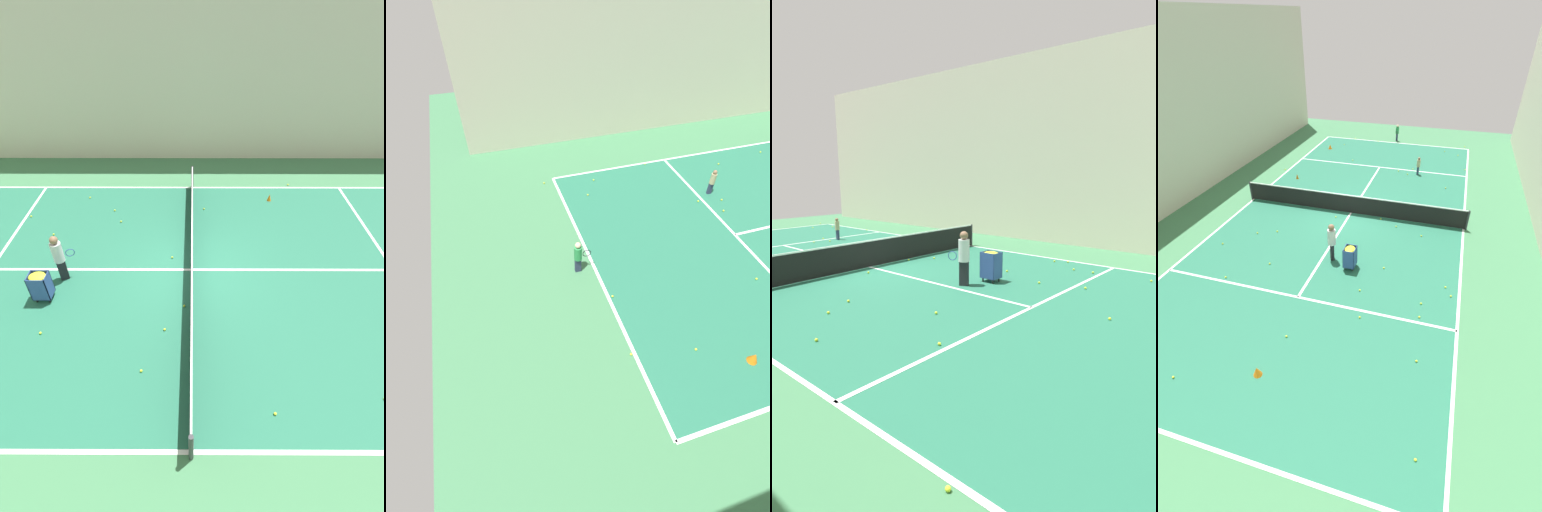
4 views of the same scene
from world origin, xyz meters
The scene contains 39 objects.
ground_plane centered at (0.00, 0.00, 0.00)m, with size 34.71×34.71×0.00m, color #3D754C.
court_playing_area centered at (0.00, 0.00, 0.00)m, with size 11.19×24.30×0.00m.
line_sideline_left centered at (-5.59, 0.00, 0.01)m, with size 0.10×24.30×0.00m, color white.
line_service_near centered at (0.00, -6.68, 0.01)m, with size 11.19×0.10×0.00m, color white.
line_service_far centered at (0.00, 6.68, 0.01)m, with size 11.19×0.10×0.00m, color white.
line_centre_service centered at (0.00, 0.00, 0.01)m, with size 0.10×13.36×0.00m, color white.
hall_enclosure_left centered at (-8.87, 0.00, 4.40)m, with size 0.15×31.01×8.81m.
tennis_net centered at (0.00, 0.00, 0.51)m, with size 11.49×0.10×0.99m.
coach_at_net centered at (-0.41, 4.07, 0.95)m, with size 0.47×0.65×1.65m.
child_midcourt centered at (-2.57, -6.18, 0.63)m, with size 0.24×0.24×1.10m.
ball_cart centered at (-1.29, 4.43, 0.66)m, with size 0.45×0.54×0.96m.
tennis_ball_1 centered at (-2.05, 5.70, 0.04)m, with size 0.07×0.07×0.07m, color yellow.
tennis_ball_2 centered at (-3.93, -11.08, 0.04)m, with size 0.07×0.07×0.07m, color yellow.
tennis_ball_3 centered at (-2.62, 4.12, 0.04)m, with size 0.07×0.07×0.07m, color yellow.
tennis_ball_5 centered at (-2.49, 0.74, 0.04)m, with size 0.07×0.07×0.07m, color yellow.
tennis_ball_6 centered at (-1.97, -5.94, 0.04)m, with size 0.07×0.07×0.07m, color yellow.
tennis_ball_7 centered at (-0.41, 8.51, 0.04)m, with size 0.07×0.07×0.07m, color yellow.
tennis_ball_8 centered at (-4.34, 6.44, 0.04)m, with size 0.07×0.07×0.07m, color yellow.
tennis_ball_9 centered at (-4.45, -4.47, 0.04)m, with size 0.07×0.07×0.07m, color yellow.
tennis_ball_10 centered at (3.60, 3.19, 0.04)m, with size 0.07×0.07×0.07m, color yellow.
tennis_ball_11 centered at (-2.42, 7.03, 0.04)m, with size 0.07×0.07×0.07m, color yellow.
tennis_ball_12 centered at (2.78, 2.80, 0.04)m, with size 0.07×0.07×0.07m, color yellow.
tennis_ball_13 centered at (-4.81, -1.87, 0.04)m, with size 0.07×0.07×0.07m, color yellow.
tennis_ball_14 centered at (-5.46, -7.75, 0.04)m, with size 0.07×0.07×0.07m, color yellow.
tennis_ball_15 centered at (-1.62, 0.22, 0.04)m, with size 0.07×0.07×0.07m, color yellow.
tennis_ball_16 centered at (1.92, 5.18, 0.04)m, with size 0.07×0.07×0.07m, color yellow.
tennis_ball_18 centered at (5.73, 9.11, 0.04)m, with size 0.07×0.07×0.07m, color yellow.
tennis_ball_19 centered at (3.14, 6.47, 0.04)m, with size 0.07×0.07×0.07m, color yellow.
tennis_ball_20 centered at (0.59, 0.68, 0.04)m, with size 0.07×0.07×0.07m, color yellow.
tennis_ball_23 centered at (-5.30, 5.06, 0.04)m, with size 0.07×0.07×0.07m, color yellow.
tennis_ball_24 centered at (-4.90, -10.48, 0.04)m, with size 0.07×0.07×0.07m, color yellow.
tennis_ball_25 centered at (4.62, 4.45, 0.04)m, with size 0.07×0.07×0.07m, color yellow.
tennis_ball_26 centered at (-5.08, 4.61, 0.04)m, with size 0.07×0.07×0.07m, color yellow.
tennis_ball_27 centered at (-1.33, -6.29, 0.04)m, with size 0.07×0.07×0.07m, color yellow.
tennis_ball_30 centered at (-5.32, -12.62, 0.04)m, with size 0.07×0.07×0.07m, color yellow.
tennis_ball_31 centered at (-4.31, 5.76, 0.04)m, with size 0.07×0.07×0.07m, color yellow.
tennis_ball_32 centered at (-4.49, 8.26, 0.04)m, with size 0.07×0.07×0.07m, color yellow.
tennis_ball_33 centered at (-2.18, -6.91, 0.04)m, with size 0.07×0.07×0.07m, color yellow.
tennis_ball_34 centered at (-3.75, 1.24, 0.04)m, with size 0.07×0.07×0.07m, color yellow.
Camera 3 is at (8.40, 11.62, 3.36)m, focal length 28.00 mm.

